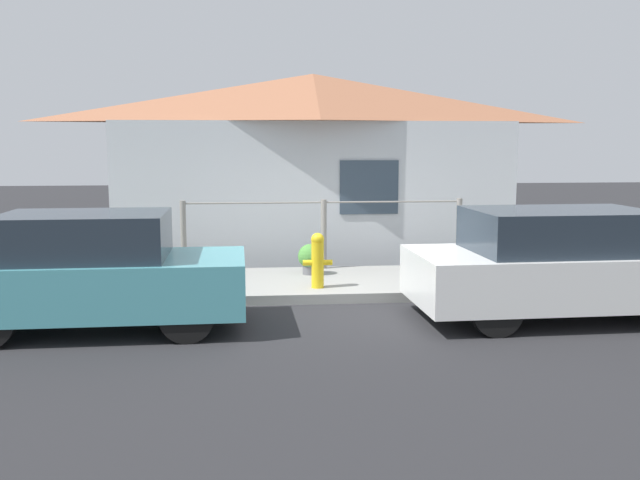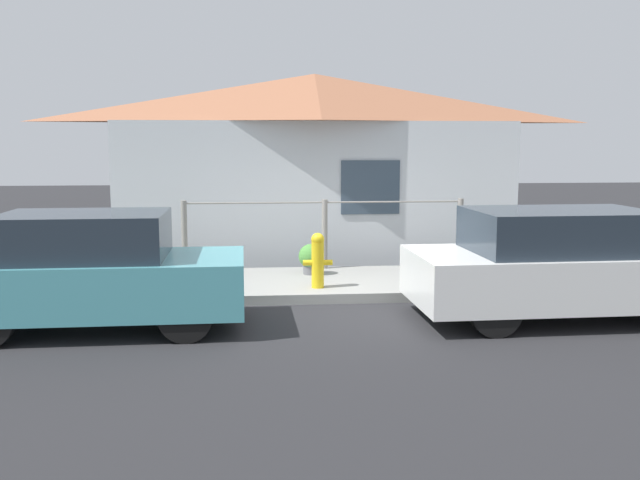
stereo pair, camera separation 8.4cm
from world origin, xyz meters
The scene contains 10 objects.
ground_plane centered at (0.00, 0.00, 0.00)m, with size 60.00×60.00×0.00m, color #262628.
sidewalk centered at (0.00, 1.16, 0.07)m, with size 24.00×2.31×0.15m.
house centered at (0.00, 4.06, 2.95)m, with size 7.98×2.23×3.66m.
fence centered at (0.00, 2.16, 0.81)m, with size 4.90×0.10×1.20m.
car_left centered at (-3.19, -1.10, 0.73)m, with size 3.63×1.71×1.46m.
car_right centered at (2.89, -1.10, 0.72)m, with size 4.22×1.88×1.45m.
fire_hydrant centered at (-0.27, 0.50, 0.58)m, with size 0.44×0.20×0.83m.
potted_plant_near_hydrant centered at (-0.29, 1.62, 0.42)m, with size 0.40×0.40×0.51m.
potted_plant_by_fence centered at (-2.79, 1.50, 0.53)m, with size 0.55×0.55×0.69m.
potted_plant_corner centered at (3.03, 1.42, 0.52)m, with size 0.53×0.53×0.66m.
Camera 2 is at (-1.21, -10.02, 2.32)m, focal length 40.00 mm.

